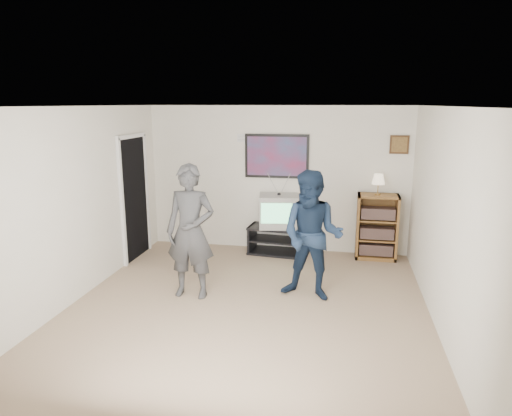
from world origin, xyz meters
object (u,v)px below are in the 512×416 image
(media_stand, at_px, (277,240))
(bookshelf, at_px, (377,227))
(person_tall, at_px, (191,232))
(person_short, at_px, (312,236))
(crt_television, at_px, (279,211))

(media_stand, relative_size, bookshelf, 0.93)
(media_stand, relative_size, person_tall, 0.56)
(person_tall, height_order, person_short, person_tall)
(person_tall, distance_m, person_short, 1.59)
(crt_television, distance_m, bookshelf, 1.64)
(crt_television, xyz_separation_m, person_tall, (-0.89, -1.97, 0.14))
(media_stand, height_order, bookshelf, bookshelf)
(bookshelf, xyz_separation_m, person_short, (-0.95, -1.80, 0.31))
(crt_television, bearing_deg, bookshelf, -7.29)
(bookshelf, height_order, person_tall, person_tall)
(media_stand, bearing_deg, bookshelf, 7.37)
(media_stand, xyz_separation_m, crt_television, (0.02, 0.00, 0.51))
(bookshelf, distance_m, person_tall, 3.25)
(crt_television, height_order, person_tall, person_tall)
(crt_television, xyz_separation_m, person_short, (0.68, -1.75, 0.10))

